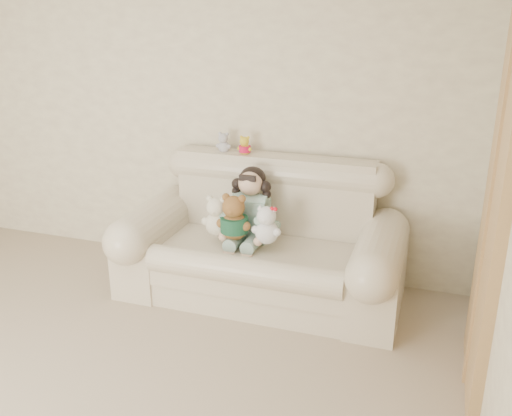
{
  "coord_description": "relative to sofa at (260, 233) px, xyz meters",
  "views": [
    {
      "loc": [
        1.92,
        -1.67,
        2.09
      ],
      "look_at": [
        0.7,
        1.9,
        0.75
      ],
      "focal_mm": 39.34,
      "sensor_mm": 36.0,
      "label": 1
    }
  ],
  "objects": [
    {
      "name": "sofa",
      "position": [
        0.0,
        0.0,
        0.0
      ],
      "size": [
        2.1,
        0.95,
        1.03
      ],
      "primitive_type": null,
      "color": "beige",
      "rests_on": "floor"
    },
    {
      "name": "door_panel",
      "position": [
        1.52,
        -0.6,
        0.54
      ],
      "size": [
        0.06,
        0.9,
        2.1
      ],
      "primitive_type": "cube",
      "color": "#A27C45",
      "rests_on": "floor"
    },
    {
      "name": "white_cat",
      "position": [
        0.09,
        -0.12,
        0.16
      ],
      "size": [
        0.26,
        0.23,
        0.34
      ],
      "primitive_type": null,
      "rotation": [
        0.0,
        0.0,
        0.29
      ],
      "color": "silver",
      "rests_on": "sofa"
    },
    {
      "name": "cream_teddy",
      "position": [
        -0.3,
        -0.1,
        0.17
      ],
      "size": [
        0.26,
        0.21,
        0.36
      ],
      "primitive_type": null,
      "rotation": [
        0.0,
        0.0,
        0.16
      ],
      "color": "white",
      "rests_on": "sofa"
    },
    {
      "name": "yellow_mini_bear",
      "position": [
        -0.24,
        0.35,
        0.59
      ],
      "size": [
        0.12,
        0.1,
        0.18
      ],
      "primitive_type": null,
      "rotation": [
        0.0,
        0.0,
        -0.07
      ],
      "color": "yellow",
      "rests_on": "sofa"
    },
    {
      "name": "grey_mini_plush",
      "position": [
        -0.43,
        0.36,
        0.59
      ],
      "size": [
        0.15,
        0.14,
        0.2
      ],
      "primitive_type": null,
      "rotation": [
        0.0,
        0.0,
        -0.36
      ],
      "color": "silver",
      "rests_on": "sofa"
    },
    {
      "name": "seated_child",
      "position": [
        -0.1,
        0.08,
        0.19
      ],
      "size": [
        0.36,
        0.44,
        0.58
      ],
      "primitive_type": null,
      "rotation": [
        0.0,
        0.0,
        -0.04
      ],
      "color": "#2F715B",
      "rests_on": "sofa"
    },
    {
      "name": "wall_back",
      "position": [
        -0.7,
        0.5,
        0.78
      ],
      "size": [
        4.5,
        0.0,
        4.5
      ],
      "primitive_type": "plane",
      "rotation": [
        1.57,
        0.0,
        0.0
      ],
      "color": "beige",
      "rests_on": "ground"
    },
    {
      "name": "brown_teddy",
      "position": [
        -0.16,
        -0.13,
        0.19
      ],
      "size": [
        0.3,
        0.25,
        0.41
      ],
      "primitive_type": null,
      "rotation": [
        0.0,
        0.0,
        0.21
      ],
      "color": "brown",
      "rests_on": "sofa"
    }
  ]
}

